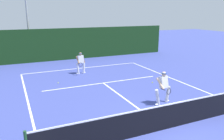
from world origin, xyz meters
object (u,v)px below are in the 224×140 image
Objects in this scene: player_near at (163,86)px; player_far at (81,62)px; light_pole at (27,10)px; tennis_ball_extra at (152,82)px; tennis_ball at (58,83)px.

player_far is at bearing -85.98° from player_near.
player_far is 0.21× the size of light_pole.
player_far is 5.41m from tennis_ball_extra.
light_pole reaches higher than tennis_ball.
player_near is at bearing -71.38° from light_pole.
player_near is 24.68× the size of tennis_ball.
tennis_ball is (-4.03, 5.41, -0.86)m from player_near.
tennis_ball is 10.03m from light_pole.
tennis_ball is at bearing 32.52° from player_far.
light_pole reaches higher than player_near.
light_pole is (-4.83, 14.33, 3.64)m from player_near.
light_pole is at bearing 95.12° from tennis_ball.
player_near is 15.56m from light_pole.
player_near is 6.80m from tennis_ball.
player_far is 23.87× the size of tennis_ball_extra.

